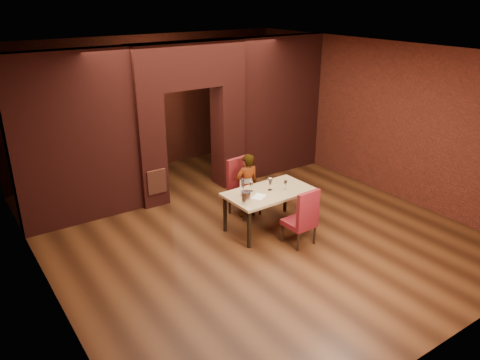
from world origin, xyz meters
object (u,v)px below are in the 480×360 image
object	(u,v)px
potted_plant	(266,192)
chair_near	(299,216)
wine_glass_c	(285,185)
water_bottle	(242,187)
dining_table	(269,210)
chair_far	(245,188)
wine_glass_b	(270,184)
wine_glass_a	(251,186)
person_seated	(247,186)
wine_bucket	(246,197)

from	to	relation	value
potted_plant	chair_near	bearing A→B (deg)	-108.83
wine_glass_c	water_bottle	distance (m)	0.84
dining_table	chair_far	bearing A→B (deg)	90.52
wine_glass_b	dining_table	bearing A→B (deg)	-142.79
wine_glass_a	wine_glass_b	distance (m)	0.35
chair_far	wine_glass_b	size ratio (longest dim) A/B	4.88
dining_table	person_seated	distance (m)	0.70
wine_bucket	potted_plant	bearing A→B (deg)	40.53
chair_near	person_seated	size ratio (longest dim) A/B	0.81
dining_table	wine_glass_c	bearing A→B (deg)	-20.20
potted_plant	wine_glass_a	bearing A→B (deg)	-141.35
chair_near	dining_table	bearing A→B (deg)	-85.28
chair_far	water_bottle	size ratio (longest dim) A/B	3.41
water_bottle	chair_far	bearing A→B (deg)	51.14
wine_glass_a	potted_plant	world-z (taller)	wine_glass_a
chair_near	wine_bucket	world-z (taller)	chair_near
chair_near	water_bottle	size ratio (longest dim) A/B	3.15
chair_far	water_bottle	bearing A→B (deg)	-135.90
chair_far	chair_near	bearing A→B (deg)	-92.57
dining_table	wine_bucket	size ratio (longest dim) A/B	7.53
person_seated	wine_glass_b	distance (m)	0.66
wine_glass_a	dining_table	bearing A→B (deg)	-34.18
wine_glass_a	chair_near	bearing A→B (deg)	-68.25
potted_plant	water_bottle	bearing A→B (deg)	-145.53
chair_far	wine_glass_c	xyz separation A→B (m)	(0.31, -0.84, 0.28)
chair_near	water_bottle	distance (m)	1.12
person_seated	wine_glass_a	size ratio (longest dim) A/B	6.91
dining_table	person_seated	size ratio (longest dim) A/B	1.24
wine_glass_b	potted_plant	distance (m)	1.26
dining_table	wine_glass_a	bearing A→B (deg)	144.89
wine_glass_c	wine_glass_b	bearing A→B (deg)	151.80
chair_far	wine_glass_b	xyz separation A→B (m)	(0.06, -0.70, 0.30)
wine_glass_b	water_bottle	bearing A→B (deg)	171.20
potted_plant	chair_far	bearing A→B (deg)	-164.33
chair_far	potted_plant	size ratio (longest dim) A/B	2.47
wine_glass_a	potted_plant	xyz separation A→B (m)	(0.93, 0.74, -0.62)
wine_glass_b	wine_bucket	distance (m)	0.71
wine_glass_a	wine_glass_b	size ratio (longest dim) A/B	0.81
wine_bucket	potted_plant	xyz separation A→B (m)	(1.30, 1.11, -0.63)
wine_glass_b	wine_bucket	size ratio (longest dim) A/B	1.08
dining_table	potted_plant	xyz separation A→B (m)	(0.66, 0.93, -0.15)
chair_near	wine_glass_c	xyz separation A→B (m)	(0.20, 0.63, 0.32)
wine_glass_b	water_bottle	size ratio (longest dim) A/B	0.70
wine_glass_c	wine_bucket	xyz separation A→B (m)	(-0.93, -0.08, 0.01)
dining_table	wine_glass_c	xyz separation A→B (m)	(0.29, -0.10, 0.47)
chair_near	wine_bucket	size ratio (longest dim) A/B	4.90
chair_far	wine_glass_b	bearing A→B (deg)	-92.11
dining_table	chair_near	world-z (taller)	chair_near
wine_glass_a	potted_plant	size ratio (longest dim) A/B	0.41
chair_far	potted_plant	distance (m)	0.78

